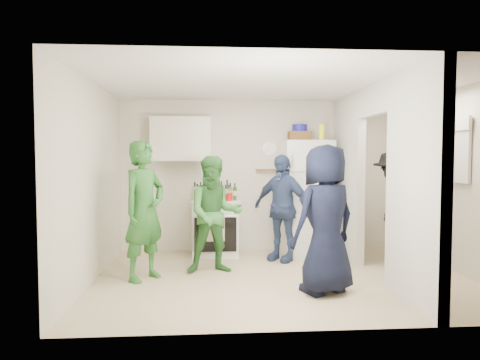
# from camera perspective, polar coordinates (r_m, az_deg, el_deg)

# --- Properties ---
(floor) EXTENTS (4.80, 4.80, 0.00)m
(floor) POSITION_cam_1_polar(r_m,az_deg,el_deg) (5.70, 5.74, -12.84)
(floor) COLOR #C6B38C
(floor) RESTS_ON ground
(wall_back) EXTENTS (4.80, 0.00, 4.80)m
(wall_back) POSITION_cam_1_polar(r_m,az_deg,el_deg) (7.17, 3.49, 0.57)
(wall_back) COLOR silver
(wall_back) RESTS_ON floor
(wall_front) EXTENTS (4.80, 0.00, 4.80)m
(wall_front) POSITION_cam_1_polar(r_m,az_deg,el_deg) (3.83, 10.13, -1.63)
(wall_front) COLOR silver
(wall_front) RESTS_ON floor
(wall_left) EXTENTS (0.00, 3.40, 3.40)m
(wall_left) POSITION_cam_1_polar(r_m,az_deg,el_deg) (5.61, -19.14, -0.29)
(wall_left) COLOR silver
(wall_left) RESTS_ON floor
(wall_right) EXTENTS (0.00, 3.40, 3.40)m
(wall_right) POSITION_cam_1_polar(r_m,az_deg,el_deg) (6.36, 27.64, -0.09)
(wall_right) COLOR silver
(wall_right) RESTS_ON floor
(ceiling) EXTENTS (4.80, 4.80, 0.00)m
(ceiling) POSITION_cam_1_polar(r_m,az_deg,el_deg) (5.56, 5.88, 12.76)
(ceiling) COLOR white
(ceiling) RESTS_ON wall_back
(partition_pier_back) EXTENTS (0.12, 1.20, 2.50)m
(partition_pier_back) POSITION_cam_1_polar(r_m,az_deg,el_deg) (6.85, 14.16, 0.36)
(partition_pier_back) COLOR silver
(partition_pier_back) RESTS_ON floor
(partition_pier_front) EXTENTS (0.12, 1.20, 2.50)m
(partition_pier_front) POSITION_cam_1_polar(r_m,az_deg,el_deg) (4.81, 22.33, -0.87)
(partition_pier_front) COLOR silver
(partition_pier_front) RESTS_ON floor
(partition_header) EXTENTS (0.12, 1.00, 0.40)m
(partition_header) POSITION_cam_1_polar(r_m,az_deg,el_deg) (5.86, 17.70, 10.16)
(partition_header) COLOR silver
(partition_header) RESTS_ON partition_pier_back
(stove) EXTENTS (0.74, 0.62, 0.89)m
(stove) POSITION_cam_1_polar(r_m,az_deg,el_deg) (6.87, -3.33, -6.32)
(stove) COLOR white
(stove) RESTS_ON floor
(upper_cabinet) EXTENTS (0.95, 0.34, 0.70)m
(upper_cabinet) POSITION_cam_1_polar(r_m,az_deg,el_deg) (6.95, -7.87, 5.41)
(upper_cabinet) COLOR silver
(upper_cabinet) RESTS_ON wall_back
(fridge) EXTENTS (0.75, 0.73, 1.82)m
(fridge) POSITION_cam_1_polar(r_m,az_deg,el_deg) (6.95, 8.78, -2.34)
(fridge) COLOR white
(fridge) RESTS_ON floor
(wicker_basket) EXTENTS (0.35, 0.25, 0.15)m
(wicker_basket) POSITION_cam_1_polar(r_m,az_deg,el_deg) (6.95, 7.95, 5.81)
(wicker_basket) COLOR brown
(wicker_basket) RESTS_ON fridge
(blue_bowl) EXTENTS (0.24, 0.24, 0.11)m
(blue_bowl) POSITION_cam_1_polar(r_m,az_deg,el_deg) (6.96, 7.96, 6.88)
(blue_bowl) COLOR #18148E
(blue_bowl) RESTS_ON wicker_basket
(yellow_cup_stack_top) EXTENTS (0.09, 0.09, 0.25)m
(yellow_cup_stack_top) POSITION_cam_1_polar(r_m,az_deg,el_deg) (6.88, 10.84, 6.23)
(yellow_cup_stack_top) COLOR #FBFD15
(yellow_cup_stack_top) RESTS_ON fridge
(wall_clock) EXTENTS (0.22, 0.02, 0.22)m
(wall_clock) POSITION_cam_1_polar(r_m,az_deg,el_deg) (7.15, 3.92, 4.16)
(wall_clock) COLOR white
(wall_clock) RESTS_ON wall_back
(spice_shelf) EXTENTS (0.35, 0.08, 0.03)m
(spice_shelf) POSITION_cam_1_polar(r_m,az_deg,el_deg) (7.12, 3.55, 1.35)
(spice_shelf) COLOR olive
(spice_shelf) RESTS_ON wall_back
(nook_window) EXTENTS (0.03, 0.70, 0.80)m
(nook_window) POSITION_cam_1_polar(r_m,az_deg,el_deg) (6.51, 26.65, 3.52)
(nook_window) COLOR black
(nook_window) RESTS_ON wall_right
(nook_window_frame) EXTENTS (0.04, 0.76, 0.86)m
(nook_window_frame) POSITION_cam_1_polar(r_m,az_deg,el_deg) (6.50, 26.54, 3.52)
(nook_window_frame) COLOR white
(nook_window_frame) RESTS_ON wall_right
(nook_valance) EXTENTS (0.04, 0.82, 0.18)m
(nook_valance) POSITION_cam_1_polar(r_m,az_deg,el_deg) (6.51, 26.42, 6.61)
(nook_valance) COLOR white
(nook_valance) RESTS_ON wall_right
(yellow_cup_stack_stove) EXTENTS (0.09, 0.09, 0.25)m
(yellow_cup_stack_stove) POSITION_cam_1_polar(r_m,az_deg,el_deg) (6.58, -4.36, -1.74)
(yellow_cup_stack_stove) COLOR #F9F714
(yellow_cup_stack_stove) RESTS_ON stove
(red_cup) EXTENTS (0.09, 0.09, 0.12)m
(red_cup) POSITION_cam_1_polar(r_m,az_deg,el_deg) (6.61, -1.41, -2.28)
(red_cup) COLOR red
(red_cup) RESTS_ON stove
(person_green_left) EXTENTS (0.73, 0.77, 1.77)m
(person_green_left) POSITION_cam_1_polar(r_m,az_deg,el_deg) (5.57, -12.64, -3.99)
(person_green_left) COLOR #2F712D
(person_green_left) RESTS_ON floor
(person_green_center) EXTENTS (0.82, 0.67, 1.58)m
(person_green_center) POSITION_cam_1_polar(r_m,az_deg,el_deg) (5.80, -3.36, -4.59)
(person_green_center) COLOR #387F38
(person_green_center) RESTS_ON floor
(person_denim) EXTENTS (0.97, 0.90, 1.60)m
(person_denim) POSITION_cam_1_polar(r_m,az_deg,el_deg) (6.48, 5.54, -3.69)
(person_denim) COLOR #324A6F
(person_denim) RESTS_ON floor
(person_navy) EXTENTS (0.99, 0.86, 1.71)m
(person_navy) POSITION_cam_1_polar(r_m,az_deg,el_deg) (5.00, 11.32, -5.12)
(person_navy) COLOR black
(person_navy) RESTS_ON floor
(person_nook) EXTENTS (0.87, 1.20, 1.67)m
(person_nook) POSITION_cam_1_polar(r_m,az_deg,el_deg) (6.58, 19.95, -3.47)
(person_nook) COLOR black
(person_nook) RESTS_ON floor
(bottle_a) EXTENTS (0.08, 0.08, 0.25)m
(bottle_a) POSITION_cam_1_polar(r_m,az_deg,el_deg) (6.92, -5.71, -1.52)
(bottle_a) COLOR brown
(bottle_a) RESTS_ON stove
(bottle_b) EXTENTS (0.07, 0.07, 0.27)m
(bottle_b) POSITION_cam_1_polar(r_m,az_deg,el_deg) (6.70, -4.73, -1.57)
(bottle_b) COLOR #174621
(bottle_b) RESTS_ON stove
(bottle_c) EXTENTS (0.06, 0.06, 0.28)m
(bottle_c) POSITION_cam_1_polar(r_m,az_deg,el_deg) (6.96, -4.06, -1.34)
(bottle_c) COLOR silver
(bottle_c) RESTS_ON stove
(bottle_d) EXTENTS (0.06, 0.06, 0.31)m
(bottle_d) POSITION_cam_1_polar(r_m,az_deg,el_deg) (6.76, -3.09, -1.37)
(bottle_d) COLOR brown
(bottle_d) RESTS_ON stove
(bottle_e) EXTENTS (0.06, 0.06, 0.28)m
(bottle_e) POSITION_cam_1_polar(r_m,az_deg,el_deg) (6.98, -2.49, -1.33)
(bottle_e) COLOR #969DA6
(bottle_e) RESTS_ON stove
(bottle_f) EXTENTS (0.08, 0.08, 0.32)m
(bottle_f) POSITION_cam_1_polar(r_m,az_deg,el_deg) (6.82, -1.72, -1.29)
(bottle_f) COLOR #153C26
(bottle_f) RESTS_ON stove
(bottle_g) EXTENTS (0.07, 0.07, 0.26)m
(bottle_g) POSITION_cam_1_polar(r_m,az_deg,el_deg) (6.95, -1.30, -1.44)
(bottle_g) COLOR olive
(bottle_g) RESTS_ON stove
(bottle_h) EXTENTS (0.08, 0.08, 0.29)m
(bottle_h) POSITION_cam_1_polar(r_m,az_deg,el_deg) (6.69, -6.04, -1.50)
(bottle_h) COLOR #A6AAB2
(bottle_h) RESTS_ON stove
(bottle_i) EXTENTS (0.08, 0.08, 0.29)m
(bottle_i) POSITION_cam_1_polar(r_m,az_deg,el_deg) (6.89, -2.94, -1.36)
(bottle_i) COLOR #5A3F0F
(bottle_i) RESTS_ON stove
(bottle_j) EXTENTS (0.06, 0.06, 0.27)m
(bottle_j) POSITION_cam_1_polar(r_m,az_deg,el_deg) (6.70, -0.69, -1.55)
(bottle_j) COLOR #23501B
(bottle_j) RESTS_ON stove
(bottle_k) EXTENTS (0.06, 0.06, 0.28)m
(bottle_k) POSITION_cam_1_polar(r_m,az_deg,el_deg) (6.85, -5.27, -1.43)
(bottle_k) COLOR olive
(bottle_k) RESTS_ON stove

